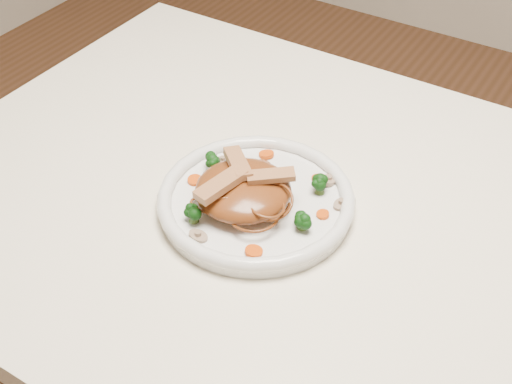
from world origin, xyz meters
The scene contains 19 objects.
table centered at (0.00, 0.00, 0.65)m, with size 1.20×0.80×0.75m.
plate centered at (-0.09, -0.03, 0.76)m, with size 0.27×0.27×0.02m, color white.
noodle_mound centered at (-0.10, -0.04, 0.79)m, with size 0.13×0.13×0.04m, color brown.
chicken_a centered at (-0.07, -0.03, 0.81)m, with size 0.06×0.02×0.01m, color tan.
chicken_b centered at (-0.12, -0.03, 0.81)m, with size 0.07×0.02×0.01m, color tan.
chicken_c centered at (-0.12, -0.08, 0.81)m, with size 0.08×0.02×0.01m, color tan.
broccoli_0 centered at (-0.02, 0.03, 0.78)m, with size 0.03×0.03×0.03m, color #0D3A0C, non-canonical shape.
broccoli_1 centered at (-0.18, -0.01, 0.78)m, with size 0.03×0.03×0.03m, color #0D3A0C, non-canonical shape.
broccoli_2 centered at (-0.14, -0.11, 0.78)m, with size 0.03×0.03×0.03m, color #0D3A0C, non-canonical shape.
broccoli_3 centered at (-0.01, -0.05, 0.78)m, with size 0.03×0.03×0.03m, color #0D3A0C, non-canonical shape.
carrot_0 centered at (-0.04, 0.05, 0.77)m, with size 0.02×0.02×0.01m, color #E05508.
carrot_1 centered at (-0.18, -0.04, 0.77)m, with size 0.02×0.02×0.01m, color #E05508.
carrot_2 centered at (0.00, -0.01, 0.77)m, with size 0.02×0.02×0.01m, color #E05508.
carrot_3 centered at (-0.13, 0.06, 0.77)m, with size 0.02×0.02×0.01m, color #E05508.
carrot_4 centered at (-0.04, -0.12, 0.77)m, with size 0.02×0.02×0.01m, color #E05508.
mushroom_0 centered at (-0.11, -0.13, 0.77)m, with size 0.03×0.03×0.01m, color tan.
mushroom_1 centered at (0.01, 0.02, 0.77)m, with size 0.03×0.03×0.01m, color tan.
mushroom_2 centered at (-0.17, 0.01, 0.77)m, with size 0.02×0.02×0.01m, color tan.
mushroom_3 centered at (-0.02, 0.06, 0.77)m, with size 0.03×0.03×0.01m, color tan.
Camera 1 is at (0.28, -0.63, 1.39)m, focal length 48.23 mm.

